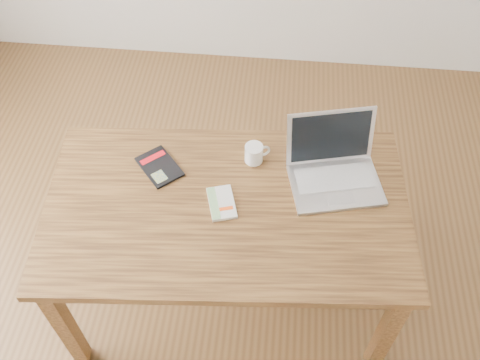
# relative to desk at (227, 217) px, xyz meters

# --- Properties ---
(room) EXTENTS (4.04, 4.04, 2.70)m
(room) POSITION_rel_desk_xyz_m (-0.24, -0.08, 0.69)
(room) COLOR #55381D
(room) RESTS_ON ground
(desk) EXTENTS (1.59, 0.99, 0.75)m
(desk) POSITION_rel_desk_xyz_m (0.00, 0.00, 0.00)
(desk) COLOR #513418
(desk) RESTS_ON ground
(white_guidebook) EXTENTS (0.15, 0.19, 0.02)m
(white_guidebook) POSITION_rel_desk_xyz_m (-0.02, 0.00, 0.10)
(white_guidebook) COLOR silver
(white_guidebook) RESTS_ON desk
(black_guidebook) EXTENTS (0.24, 0.25, 0.01)m
(black_guidebook) POSITION_rel_desk_xyz_m (-0.32, 0.18, 0.09)
(black_guidebook) COLOR black
(black_guidebook) RESTS_ON desk
(laptop) EXTENTS (0.45, 0.41, 0.26)m
(laptop) POSITION_rel_desk_xyz_m (0.44, 0.20, 0.15)
(laptop) COLOR silver
(laptop) RESTS_ON desk
(coffee_mug) EXTENTS (0.11, 0.08, 0.09)m
(coffee_mug) POSITION_rel_desk_xyz_m (0.09, 0.26, 0.13)
(coffee_mug) COLOR white
(coffee_mug) RESTS_ON desk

